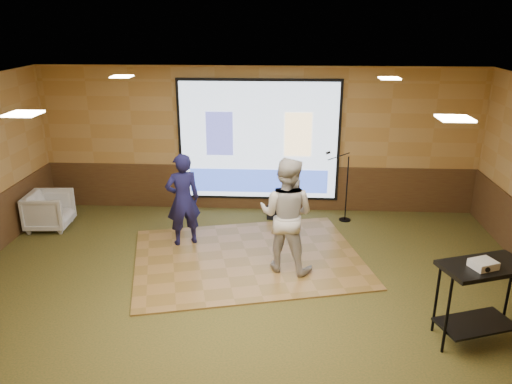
# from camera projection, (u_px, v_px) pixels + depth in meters

# --- Properties ---
(ground) EXTENTS (9.00, 9.00, 0.00)m
(ground) POSITION_uv_depth(u_px,v_px,m) (247.00, 293.00, 7.47)
(ground) COLOR #303819
(ground) RESTS_ON ground
(room_shell) EXTENTS (9.04, 7.04, 3.02)m
(room_shell) POSITION_uv_depth(u_px,v_px,m) (246.00, 159.00, 6.76)
(room_shell) COLOR #B2874A
(room_shell) RESTS_ON ground
(wainscot_back) EXTENTS (9.00, 0.04, 0.95)m
(wainscot_back) POSITION_uv_depth(u_px,v_px,m) (259.00, 188.00, 10.58)
(wainscot_back) COLOR #462817
(wainscot_back) RESTS_ON ground
(projector_screen) EXTENTS (3.32, 0.06, 2.52)m
(projector_screen) POSITION_uv_depth(u_px,v_px,m) (259.00, 142.00, 10.20)
(projector_screen) COLOR black
(projector_screen) RESTS_ON room_shell
(downlight_nw) EXTENTS (0.32, 0.32, 0.02)m
(downlight_nw) POSITION_uv_depth(u_px,v_px,m) (122.00, 76.00, 8.28)
(downlight_nw) COLOR #FFE6BF
(downlight_nw) RESTS_ON room_shell
(downlight_ne) EXTENTS (0.32, 0.32, 0.02)m
(downlight_ne) POSITION_uv_depth(u_px,v_px,m) (390.00, 78.00, 8.05)
(downlight_ne) COLOR #FFE6BF
(downlight_ne) RESTS_ON room_shell
(downlight_sw) EXTENTS (0.32, 0.32, 0.02)m
(downlight_sw) POSITION_uv_depth(u_px,v_px,m) (23.00, 114.00, 5.18)
(downlight_sw) COLOR #FFE6BF
(downlight_sw) RESTS_ON room_shell
(downlight_se) EXTENTS (0.32, 0.32, 0.02)m
(downlight_se) POSITION_uv_depth(u_px,v_px,m) (455.00, 118.00, 4.94)
(downlight_se) COLOR #FFE6BF
(downlight_se) RESTS_ON room_shell
(dance_floor) EXTENTS (4.36, 3.69, 0.03)m
(dance_floor) POSITION_uv_depth(u_px,v_px,m) (248.00, 258.00, 8.54)
(dance_floor) COLOR olive
(dance_floor) RESTS_ON ground
(player_left) EXTENTS (0.72, 0.62, 1.67)m
(player_left) POSITION_uv_depth(u_px,v_px,m) (183.00, 200.00, 8.78)
(player_left) COLOR #161542
(player_left) RESTS_ON dance_floor
(player_right) EXTENTS (1.09, 0.96, 1.87)m
(player_right) POSITION_uv_depth(u_px,v_px,m) (286.00, 215.00, 7.85)
(player_right) COLOR #BDB6AD
(player_right) RESTS_ON dance_floor
(av_table) EXTENTS (1.05, 0.55, 1.11)m
(av_table) POSITION_uv_depth(u_px,v_px,m) (481.00, 287.00, 6.09)
(av_table) COLOR black
(av_table) RESTS_ON ground
(projector) EXTENTS (0.35, 0.32, 0.09)m
(projector) POSITION_uv_depth(u_px,v_px,m) (483.00, 264.00, 5.90)
(projector) COLOR silver
(projector) RESTS_ON av_table
(mic_stand) EXTENTS (0.57, 0.23, 1.45)m
(mic_stand) POSITION_uv_depth(u_px,v_px,m) (343.00, 197.00, 9.97)
(mic_stand) COLOR black
(mic_stand) RESTS_ON ground
(banquet_chair) EXTENTS (0.85, 0.82, 0.72)m
(banquet_chair) POSITION_uv_depth(u_px,v_px,m) (49.00, 211.00, 9.65)
(banquet_chair) COLOR gray
(banquet_chair) RESTS_ON ground
(duffel_bag) EXTENTS (0.54, 0.43, 0.30)m
(duffel_bag) POSITION_uv_depth(u_px,v_px,m) (280.00, 212.00, 10.17)
(duffel_bag) COLOR black
(duffel_bag) RESTS_ON ground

